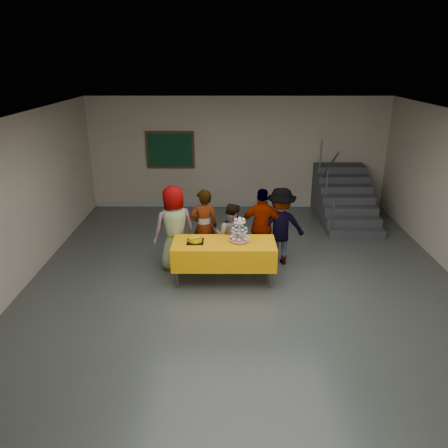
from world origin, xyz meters
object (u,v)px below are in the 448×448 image
at_px(schoolchild_a, 174,228).
at_px(schoolchild_e, 280,226).
at_px(bear_cake, 195,239).
at_px(schoolchild_b, 204,227).
at_px(bake_table, 224,253).
at_px(noticeboard, 170,150).
at_px(staircase, 343,199).
at_px(schoolchild_d, 262,227).
at_px(cupcake_stand, 239,232).
at_px(schoolchild_c, 231,236).

bearing_deg(schoolchild_a, schoolchild_e, 161.47).
bearing_deg(bear_cake, schoolchild_b, 80.64).
distance_m(bake_table, bear_cake, 0.59).
bearing_deg(noticeboard, bake_table, -71.41).
bearing_deg(staircase, schoolchild_e, -125.56).
xyz_separation_m(bake_table, noticeboard, (-1.46, 4.34, 1.04)).
distance_m(bear_cake, schoolchild_e, 1.80).
xyz_separation_m(schoolchild_a, noticeboard, (-0.50, 3.78, 0.77)).
relative_size(bear_cake, schoolchild_e, 0.23).
xyz_separation_m(schoolchild_a, schoolchild_d, (1.72, 0.16, -0.05)).
distance_m(bake_table, schoolchild_b, 0.88).
xyz_separation_m(cupcake_stand, noticeboard, (-1.74, 4.27, 0.66)).
bearing_deg(schoolchild_e, bear_cake, 20.63).
relative_size(bear_cake, schoolchild_b, 0.23).
xyz_separation_m(bake_table, schoolchild_e, (1.11, 0.77, 0.23)).
height_order(cupcake_stand, noticeboard, noticeboard).
xyz_separation_m(schoolchild_a, schoolchild_c, (1.10, -0.01, -0.17)).
height_order(bake_table, bear_cake, bear_cake).
relative_size(schoolchild_c, noticeboard, 1.02).
relative_size(cupcake_stand, schoolchild_d, 0.28).
relative_size(bear_cake, schoolchild_c, 0.27).
distance_m(bake_table, schoolchild_d, 1.06).
bearing_deg(schoolchild_b, schoolchild_d, 164.97).
relative_size(schoolchild_e, noticeboard, 1.21).
distance_m(cupcake_stand, bear_cake, 0.81).
relative_size(bake_table, schoolchild_b, 1.21).
height_order(schoolchild_c, schoolchild_d, schoolchild_d).
bearing_deg(schoolchild_c, schoolchild_e, -149.65).
height_order(bear_cake, schoolchild_e, schoolchild_e).
height_order(cupcake_stand, schoolchild_e, schoolchild_e).
bearing_deg(schoolchild_c, cupcake_stand, 124.30).
bearing_deg(bear_cake, schoolchild_e, 24.77).
bearing_deg(cupcake_stand, schoolchild_a, 158.41).
height_order(bear_cake, schoolchild_d, schoolchild_d).
height_order(schoolchild_b, noticeboard, noticeboard).
relative_size(schoolchild_b, schoolchild_e, 0.99).
bearing_deg(schoolchild_c, staircase, -116.87).
bearing_deg(schoolchild_b, schoolchild_a, 5.20).
xyz_separation_m(staircase, noticeboard, (-4.52, 0.84, 1.11)).
distance_m(schoolchild_b, noticeboard, 3.83).
relative_size(bake_table, noticeboard, 1.45).
bearing_deg(schoolchild_e, schoolchild_a, 1.57).
height_order(staircase, noticeboard, noticeboard).
relative_size(schoolchild_b, schoolchild_c, 1.17).
bearing_deg(staircase, cupcake_stand, -129.05).
relative_size(schoolchild_a, schoolchild_b, 1.07).
bearing_deg(bear_cake, schoolchild_c, 39.25).
distance_m(bear_cake, noticeboard, 4.49).
relative_size(schoolchild_d, staircase, 0.65).
relative_size(bear_cake, schoolchild_a, 0.22).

